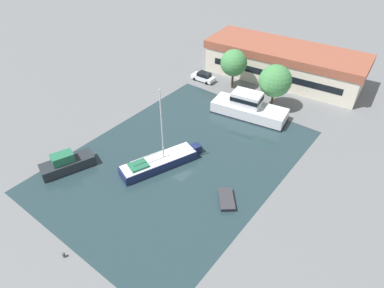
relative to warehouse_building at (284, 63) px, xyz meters
The scene contains 11 objects.
ground_plane 30.79m from the warehouse_building, 89.91° to the right, with size 440.00×440.00×0.00m, color slate.
water_canal 30.79m from the warehouse_building, 89.91° to the right, with size 25.62×35.67×0.01m, color #23383D.
warehouse_building is the anchor object (origin of this frame).
quay_tree_near_building 10.73m from the warehouse_building, 120.42° to the right, with size 4.64×4.64×7.15m.
quay_tree_by_water 11.95m from the warehouse_building, 72.23° to the right, with size 5.14×5.14×7.59m.
parked_car 15.19m from the warehouse_building, 137.45° to the right, with size 4.50×1.97×1.68m.
sailboat_moored 33.38m from the warehouse_building, 91.96° to the right, with size 6.10×11.41×11.16m.
motor_cruiser 15.66m from the warehouse_building, 83.82° to the right, with size 12.36×6.00×3.96m.
small_dinghy 34.55m from the warehouse_building, 74.52° to the right, with size 3.53×3.74×0.56m.
cabin_boat 42.37m from the warehouse_building, 104.00° to the right, with size 4.54×7.14×2.59m.
mooring_bollard 49.49m from the warehouse_building, 89.39° to the right, with size 0.30×0.30×0.64m.
Camera 1 is at (22.97, -26.94, 29.78)m, focal length 32.00 mm.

